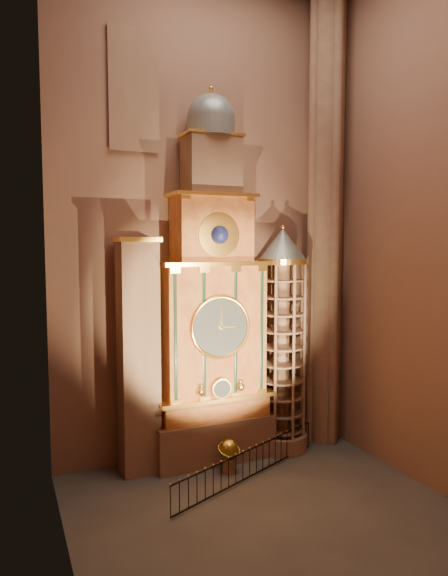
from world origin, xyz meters
name	(u,v)px	position (x,y,z in m)	size (l,w,h in m)	color
floor	(262,509)	(0.00, 0.00, 0.00)	(14.00, 14.00, 0.00)	#383330
wall_back	(203,220)	(0.00, 6.00, 11.00)	(22.00, 22.00, 0.00)	#8F5E4D
wall_left	(60,208)	(-7.00, 0.00, 11.00)	(22.00, 22.00, 0.00)	#8F5E4D
wall_right	(415,217)	(7.00, 0.00, 11.00)	(22.00, 22.00, 0.00)	#8F5E4D
astronomical_clock	(212,316)	(0.00, 4.96, 6.68)	(5.60, 2.41, 16.70)	#8C634C
portrait_tower	(138,355)	(-3.40, 4.98, 5.15)	(1.80, 1.60, 10.20)	#8C634C
stair_turret	(282,342)	(3.50, 4.70, 5.27)	(2.50, 2.50, 10.80)	#8C634C
gothic_pier	(326,222)	(6.10, 5.00, 11.00)	(2.04, 2.04, 22.00)	#8C634C
stained_glass_window	(134,90)	(-3.20, 5.92, 16.50)	(2.20, 0.14, 5.20)	navy
celestial_globe	(229,453)	(0.12, 3.30, 0.88)	(1.20, 1.16, 1.47)	#8C634C
iron_railing	(250,463)	(0.66, 2.39, 0.68)	(8.15, 3.62, 1.25)	black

